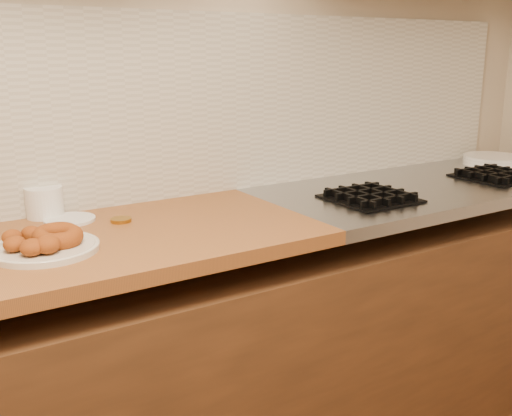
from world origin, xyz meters
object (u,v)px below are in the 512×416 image
at_px(donut_plate, 45,248).
at_px(plate_stack, 493,160).
at_px(plastic_tub, 44,202).
at_px(ring_donut, 58,236).

distance_m(donut_plate, plate_stack, 1.94).
bearing_deg(plate_stack, plastic_tub, 174.94).
xyz_separation_m(ring_donut, plastic_tub, (0.05, 0.33, 0.01)).
height_order(donut_plate, plastic_tub, plastic_tub).
bearing_deg(plastic_tub, plate_stack, -5.06).
xyz_separation_m(plastic_tub, plate_stack, (1.85, -0.16, -0.03)).
bearing_deg(ring_donut, donut_plate, 169.28).
relative_size(ring_donut, plate_stack, 0.49).
distance_m(donut_plate, ring_donut, 0.04).
height_order(plastic_tub, plate_stack, plastic_tub).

